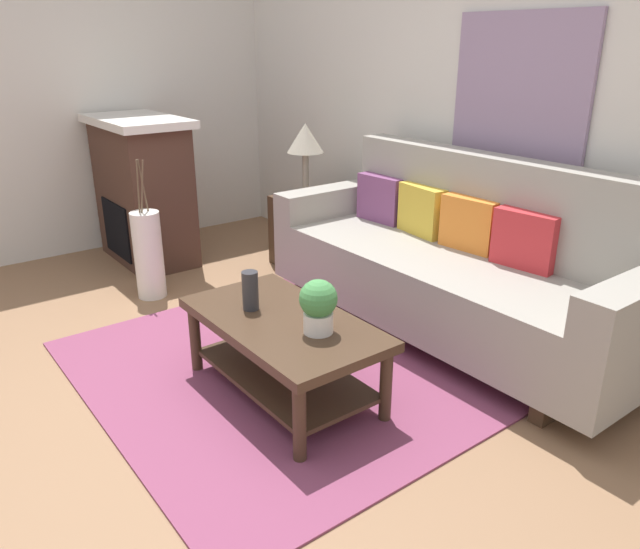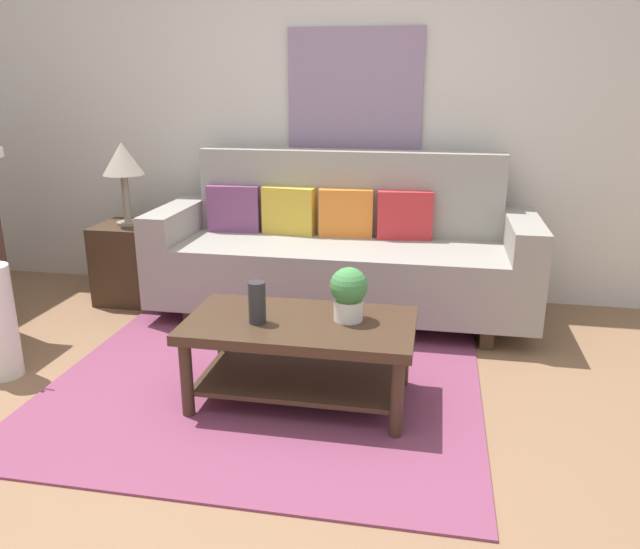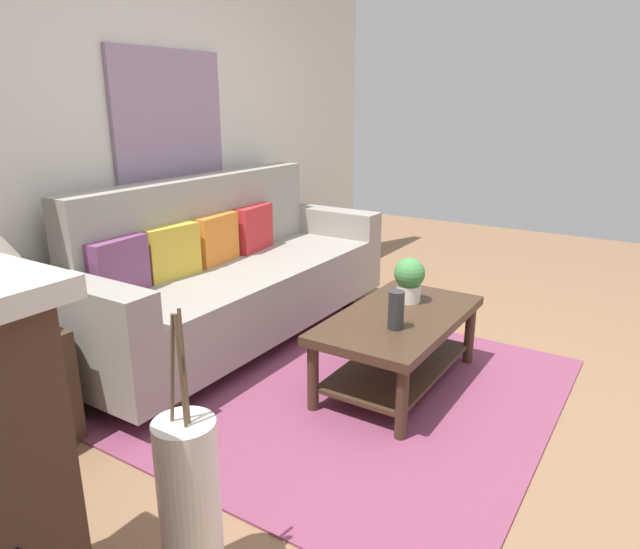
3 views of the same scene
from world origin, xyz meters
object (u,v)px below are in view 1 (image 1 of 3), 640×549
fireplace (143,190)px  framed_painting (520,85)px  throw_pillow_crimson (526,240)px  side_table (306,231)px  table_lamp (305,141)px  couch (453,267)px  throw_pillow_orange (470,224)px  potted_plant_tabletop (318,305)px  throw_pillow_plum (381,198)px  tabletop_vase (250,291)px  coffee_table (283,339)px  floor_vase (149,255)px  throw_pillow_mustard (422,210)px

fireplace → framed_painting: (2.43, 1.42, 0.88)m
throw_pillow_crimson → side_table: (-1.93, -0.11, -0.40)m
table_lamp → couch: bearing=-0.5°
side_table → fireplace: fireplace is taller
framed_painting → throw_pillow_orange: bearing=-90.0°
potted_plant_tabletop → throw_pillow_plum: bearing=127.3°
throw_pillow_orange → tabletop_vase: (-0.21, -1.42, -0.15)m
throw_pillow_plum → framed_painting: 1.16m
couch → potted_plant_tabletop: bearing=-80.0°
throw_pillow_plum → framed_painting: (0.79, 0.34, 0.79)m
coffee_table → floor_vase: (-1.64, -0.03, -0.01)m
throw_pillow_orange → tabletop_vase: size_ratio=1.77×
throw_pillow_plum → throw_pillow_mustard: bearing=0.0°
couch → side_table: couch is taller
floor_vase → framed_painting: 2.66m
potted_plant_tabletop → tabletop_vase: bearing=-164.7°
fireplace → floor_vase: size_ratio=1.87×
throw_pillow_plum → throw_pillow_crimson: 1.18m
throw_pillow_orange → side_table: 1.59m
throw_pillow_crimson → side_table: size_ratio=0.64×
side_table → throw_pillow_orange: bearing=4.1°
throw_pillow_orange → floor_vase: (-1.66, -1.38, -0.37)m
throw_pillow_mustard → floor_vase: throw_pillow_mustard is taller
coffee_table → table_lamp: (-1.51, 1.24, 0.68)m
throw_pillow_mustard → floor_vase: (-1.27, -1.38, -0.37)m
table_lamp → fireplace: (-0.90, -0.97, -0.41)m
table_lamp → framed_painting: 1.67m
throw_pillow_orange → potted_plant_tabletop: size_ratio=1.37×
couch → potted_plant_tabletop: (0.21, -1.18, 0.14)m
couch → floor_vase: couch is taller
coffee_table → throw_pillow_crimson: bearing=73.0°
throw_pillow_plum → throw_pillow_mustard: (0.39, 0.00, 0.00)m
couch → throw_pillow_crimson: couch is taller
couch → coffee_table: size_ratio=2.24×
side_table → fireplace: size_ratio=0.48×
fireplace → side_table: bearing=47.2°
throw_pillow_mustard → throw_pillow_crimson: bearing=0.0°
throw_pillow_plum → throw_pillow_orange: bearing=0.0°
side_table → potted_plant_tabletop: bearing=-34.4°
potted_plant_tabletop → side_table: potted_plant_tabletop is taller
floor_vase → coffee_table: bearing=1.0°
throw_pillow_plum → tabletop_vase: bearing=-68.0°
couch → throw_pillow_crimson: size_ratio=6.85×
couch → side_table: (-1.53, 0.01, -0.15)m
throw_pillow_plum → throw_pillow_crimson: same height
tabletop_vase → framed_painting: bearing=83.1°
coffee_table → potted_plant_tabletop: size_ratio=4.20×
throw_pillow_mustard → tabletop_vase: (0.18, -1.42, -0.15)m
throw_pillow_mustard → side_table: bearing=-174.5°
couch → throw_pillow_plum: couch is taller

